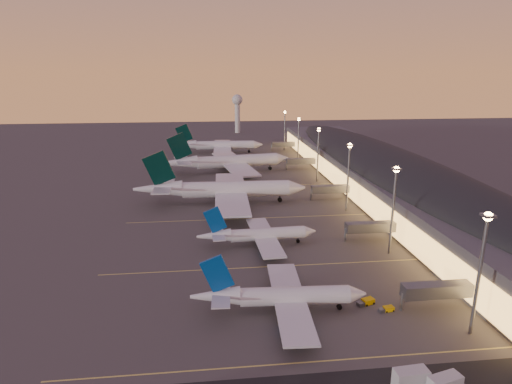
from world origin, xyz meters
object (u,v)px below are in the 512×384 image
object	(u,v)px
airliner_narrow_south	(280,297)
baggage_tug_b	(366,302)
airliner_wide_far	(217,145)
baggage_tug_a	(387,309)
airliner_wide_near	(221,190)
radar_tower	(237,107)
catering_truck_b	(413,379)
airliner_wide_mid	(226,162)
airliner_narrow_north	(258,235)

from	to	relation	value
airliner_narrow_south	baggage_tug_b	world-z (taller)	airliner_narrow_south
airliner_wide_far	baggage_tug_a	world-z (taller)	airliner_wide_far
airliner_wide_near	radar_tower	distance (m)	207.01
airliner_wide_far	catering_truck_b	xyz separation A→B (m)	(27.15, -219.01, -3.29)
baggage_tug_b	catering_truck_b	distance (m)	26.69
airliner_wide_mid	radar_tower	size ratio (longest dim) A/B	2.11
airliner_narrow_south	airliner_wide_mid	bearing A→B (deg)	95.31
radar_tower	airliner_narrow_south	bearing A→B (deg)	-92.18
radar_tower	baggage_tug_a	size ratio (longest dim) A/B	9.06
radar_tower	catering_truck_b	bearing A→B (deg)	-88.67
baggage_tug_a	baggage_tug_b	bearing A→B (deg)	127.62
airliner_wide_near	radar_tower	size ratio (longest dim) A/B	2.10
airliner_wide_mid	baggage_tug_a	size ratio (longest dim) A/B	19.15
airliner_wide_near	airliner_narrow_north	bearing A→B (deg)	-76.39
airliner_wide_mid	catering_truck_b	world-z (taller)	airliner_wide_mid
airliner_wide_mid	baggage_tug_a	bearing A→B (deg)	-87.45
airliner_wide_near	airliner_wide_far	size ratio (longest dim) A/B	1.14
airliner_wide_mid	airliner_wide_far	bearing A→B (deg)	84.36
airliner_wide_mid	radar_tower	xyz separation A→B (m)	(16.33, 150.90, 16.21)
radar_tower	baggage_tug_a	distance (m)	291.02
airliner_wide_near	airliner_wide_mid	size ratio (longest dim) A/B	1.00
airliner_narrow_north	airliner_narrow_south	bearing A→B (deg)	-92.27
airliner_wide_far	baggage_tug_a	size ratio (longest dim) A/B	16.68
airliner_narrow_south	airliner_wide_far	bearing A→B (deg)	95.70
radar_tower	baggage_tug_a	xyz separation A→B (m)	(12.70, -289.96, -21.41)
baggage_tug_b	catering_truck_b	bearing A→B (deg)	-113.89
airliner_narrow_north	airliner_wide_mid	world-z (taller)	airliner_wide_mid
airliner_wide_mid	baggage_tug_a	world-z (taller)	airliner_wide_mid
airliner_wide_near	radar_tower	xyz separation A→B (m)	(20.95, 205.31, 16.23)
airliner_wide_near	baggage_tug_b	distance (m)	86.91
radar_tower	baggage_tug_b	bearing A→B (deg)	-88.17
airliner_narrow_north	airliner_wide_far	xyz separation A→B (m)	(-8.49, 155.57, 1.55)
radar_tower	catering_truck_b	xyz separation A→B (m)	(7.25, -313.28, -20.23)
airliner_narrow_south	airliner_wide_near	xyz separation A→B (m)	(-10.03, 82.06, 2.06)
airliner_wide_far	radar_tower	distance (m)	97.82
airliner_narrow_south	radar_tower	xyz separation A→B (m)	(10.91, 287.36, 18.29)
baggage_tug_a	catering_truck_b	xyz separation A→B (m)	(-5.44, -23.32, 1.18)
airliner_wide_far	airliner_wide_mid	bearing A→B (deg)	-84.58
airliner_wide_near	airliner_narrow_south	bearing A→B (deg)	-81.51
airliner_narrow_north	baggage_tug_a	bearing A→B (deg)	-62.03
airliner_wide_near	catering_truck_b	world-z (taller)	airliner_wide_near
airliner_narrow_north	baggage_tug_b	size ratio (longest dim) A/B	8.19
airliner_wide_far	baggage_tug_a	bearing A→B (deg)	-78.73
catering_truck_b	airliner_wide_far	bearing A→B (deg)	93.14
airliner_narrow_north	airliner_wide_far	size ratio (longest dim) A/B	0.61
airliner_wide_mid	airliner_wide_far	world-z (taller)	airliner_wide_mid
airliner_narrow_south	airliner_wide_far	world-z (taller)	airliner_wide_far
airliner_narrow_south	airliner_wide_near	distance (m)	82.69
airliner_wide_far	baggage_tug_b	distance (m)	194.65
airliner_narrow_north	baggage_tug_a	size ratio (longest dim) A/B	10.21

